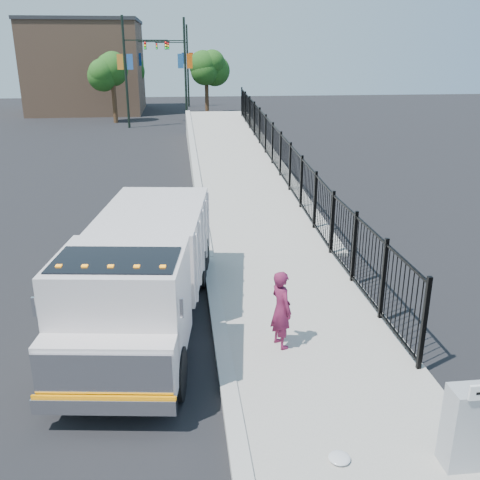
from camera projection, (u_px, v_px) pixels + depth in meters
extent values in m
plane|color=black|center=(219.00, 331.00, 11.43)|extent=(120.00, 120.00, 0.00)
cube|color=#9E998E|center=(333.00, 377.00, 9.75)|extent=(3.55, 12.00, 0.12)
cube|color=#ADAAA3|center=(228.00, 383.00, 9.54)|extent=(0.30, 12.00, 0.16)
cube|color=#9E998E|center=(237.00, 170.00, 26.63)|extent=(3.95, 24.06, 3.19)
cube|color=black|center=(280.00, 168.00, 22.73)|extent=(0.10, 28.00, 1.80)
cube|color=black|center=(148.00, 299.00, 11.76)|extent=(1.75, 6.42, 0.21)
cube|color=silver|center=(123.00, 305.00, 9.43)|extent=(2.44, 2.32, 1.87)
cube|color=silver|center=(109.00, 364.00, 8.48)|extent=(2.26, 0.93, 0.93)
cube|color=silver|center=(103.00, 377.00, 8.16)|extent=(2.14, 0.35, 0.79)
cube|color=silver|center=(104.00, 405.00, 8.25)|extent=(2.24, 0.46, 0.26)
cube|color=orange|center=(104.00, 398.00, 8.20)|extent=(2.23, 0.34, 0.06)
cube|color=black|center=(117.00, 281.00, 9.02)|extent=(2.19, 1.47, 0.79)
cube|color=silver|center=(155.00, 240.00, 12.59)|extent=(2.73, 4.18, 1.59)
cube|color=silver|center=(34.00, 307.00, 8.42)|extent=(0.06, 0.06, 0.33)
cube|color=silver|center=(182.00, 308.00, 8.39)|extent=(0.06, 0.06, 0.33)
cube|color=orange|center=(59.00, 267.00, 8.59)|extent=(0.10, 0.09, 0.06)
cube|color=orange|center=(85.00, 267.00, 8.58)|extent=(0.10, 0.09, 0.06)
cube|color=orange|center=(111.00, 267.00, 8.58)|extent=(0.10, 0.09, 0.06)
cube|color=orange|center=(137.00, 267.00, 8.57)|extent=(0.10, 0.09, 0.06)
cube|color=orange|center=(163.00, 267.00, 8.56)|extent=(0.10, 0.09, 0.06)
cylinder|color=black|center=(62.00, 373.00, 9.16)|extent=(0.42, 0.96, 0.93)
cylinder|color=black|center=(176.00, 374.00, 9.13)|extent=(0.42, 0.96, 0.93)
cylinder|color=black|center=(122.00, 269.00, 13.46)|extent=(0.42, 0.96, 0.93)
cylinder|color=black|center=(199.00, 270.00, 13.43)|extent=(0.42, 0.96, 0.93)
cylinder|color=black|center=(130.00, 254.00, 14.43)|extent=(0.42, 0.96, 0.93)
cylinder|color=black|center=(203.00, 255.00, 14.40)|extent=(0.42, 0.96, 0.93)
imported|color=maroon|center=(281.00, 309.00, 10.41)|extent=(0.56, 0.68, 1.59)
cube|color=gray|center=(465.00, 427.00, 7.42)|extent=(0.55, 0.40, 1.25)
ellipsoid|color=silver|center=(339.00, 458.00, 7.67)|extent=(0.32, 0.32, 0.08)
cylinder|color=black|center=(126.00, 73.00, 39.62)|extent=(0.18, 0.18, 8.00)
cube|color=black|center=(146.00, 40.00, 39.01)|extent=(3.20, 0.08, 0.08)
cube|color=black|center=(166.00, 45.00, 39.28)|extent=(0.18, 0.22, 0.60)
cube|color=#26579A|center=(130.00, 62.00, 39.38)|extent=(0.45, 0.04, 1.10)
cube|color=orange|center=(120.00, 62.00, 39.31)|extent=(0.45, 0.04, 1.10)
cylinder|color=black|center=(185.00, 72.00, 42.24)|extent=(0.18, 0.18, 8.00)
cube|color=black|center=(164.00, 41.00, 41.29)|extent=(3.20, 0.08, 0.08)
cube|color=black|center=(145.00, 45.00, 41.26)|extent=(0.18, 0.22, 0.60)
cube|color=#E2590E|center=(190.00, 61.00, 42.01)|extent=(0.45, 0.04, 1.10)
cube|color=#22558C|center=(181.00, 61.00, 41.94)|extent=(0.45, 0.04, 1.10)
cylinder|color=black|center=(136.00, 69.00, 48.59)|extent=(0.18, 0.18, 8.00)
cube|color=black|center=(152.00, 42.00, 47.99)|extent=(3.20, 0.08, 0.08)
cube|color=black|center=(168.00, 46.00, 48.26)|extent=(0.18, 0.22, 0.60)
cube|color=navy|center=(139.00, 59.00, 48.36)|extent=(0.45, 0.04, 1.10)
cube|color=#D64D05|center=(131.00, 59.00, 48.29)|extent=(0.45, 0.04, 1.10)
cylinder|color=black|center=(188.00, 67.00, 54.43)|extent=(0.18, 0.18, 8.00)
cube|color=black|center=(171.00, 43.00, 53.48)|extent=(3.20, 0.08, 0.08)
cube|color=black|center=(157.00, 46.00, 53.44)|extent=(0.18, 0.22, 0.60)
cube|color=#CF3E0A|center=(191.00, 58.00, 54.20)|extent=(0.45, 0.04, 1.10)
cube|color=navy|center=(184.00, 58.00, 54.12)|extent=(0.45, 0.04, 1.10)
cylinder|color=#382314|center=(115.00, 103.00, 43.18)|extent=(0.36, 0.36, 3.20)
sphere|color=#194714|center=(112.00, 72.00, 42.37)|extent=(2.69, 2.69, 2.69)
cylinder|color=#382314|center=(207.00, 96.00, 49.26)|extent=(0.36, 0.36, 3.20)
sphere|color=#194714|center=(206.00, 69.00, 48.46)|extent=(2.56, 2.56, 2.56)
cylinder|color=#382314|center=(129.00, 92.00, 53.64)|extent=(0.36, 0.36, 3.20)
sphere|color=#194714|center=(127.00, 67.00, 52.83)|extent=(3.26, 3.26, 3.26)
cube|color=#8C664C|center=(87.00, 68.00, 50.27)|extent=(10.00, 10.00, 8.00)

